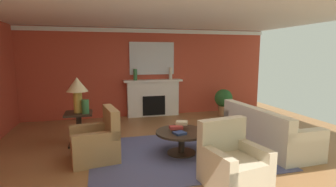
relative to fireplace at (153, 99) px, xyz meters
The scene contains 20 objects.
ground_plane 3.17m from the fireplace, 93.00° to the right, with size 9.54×9.54×0.00m, color olive.
wall_fireplace 0.85m from the fireplace, 127.75° to the left, with size 7.94×0.12×2.70m, color #B7422D.
ceiling_panel 3.57m from the fireplace, 93.32° to the right, with size 7.94×7.13×0.06m, color white.
crown_moulding 2.09m from the fireplace, 141.30° to the left, with size 7.94×0.08×0.12m, color white.
area_rug 3.28m from the fireplace, 91.86° to the right, with size 3.45×2.51×0.01m, color #4C517A.
fireplace is the anchor object (origin of this frame).
mantel_mirror 1.25m from the fireplace, 90.00° to the left, with size 1.39×0.04×1.00m, color silver.
sofa 3.75m from the fireplace, 62.65° to the right, with size 0.99×2.14×0.85m.
armchair_near_window 3.55m from the fireplace, 118.62° to the right, with size 0.91×0.91×0.95m.
armchair_facing_fireplace 4.62m from the fireplace, 87.04° to the right, with size 0.92×0.92×0.95m.
coffee_table 3.25m from the fireplace, 91.86° to the right, with size 1.00×1.00×0.45m.
side_table 3.00m from the fireplace, 133.40° to the right, with size 0.56×0.56×0.70m.
table_lamp 3.07m from the fireplace, 133.40° to the right, with size 0.44×0.44×0.75m.
vase_mantel_right 0.96m from the fireplace, ahead, with size 0.10×0.10×0.37m, color beige.
vase_mantel_left 0.95m from the fireplace, behind, with size 0.11×0.11×0.34m, color #33703D.
vase_on_side_table 3.00m from the fireplace, 129.72° to the right, with size 0.15×0.15×0.29m, color #33703D.
book_red_cover 3.41m from the fireplace, 93.30° to the right, with size 0.21×0.19×0.04m, color navy.
book_art_folio 3.19m from the fireplace, 93.65° to the right, with size 0.25×0.16×0.05m, color maroon.
book_small_novel 3.08m from the fireplace, 90.97° to the right, with size 0.23×0.19×0.06m, color tan.
potted_plant 2.22m from the fireplace, 12.72° to the right, with size 0.56×0.56×0.83m.
Camera 1 is at (-1.44, -4.75, 1.92)m, focal length 27.88 mm.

